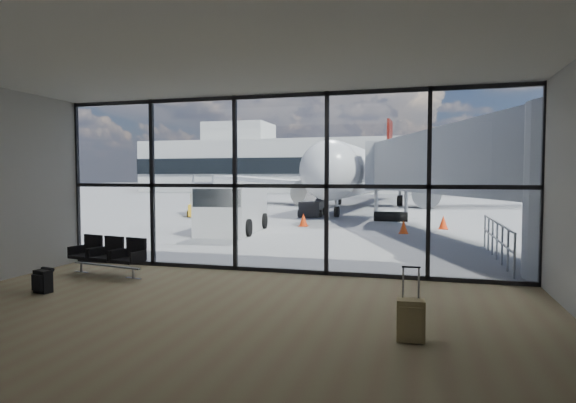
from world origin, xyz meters
The scene contains 22 objects.
ground centered at (0.00, 40.00, 0.00)m, with size 220.00×220.00×0.00m, color slate.
lounge_shell centered at (0.00, -4.80, 2.65)m, with size 12.02×8.01×4.51m.
glass_curtain_wall centered at (0.00, 0.00, 2.25)m, with size 12.10×0.12×4.50m.
jet_bridge centered at (4.90, 7.07, 2.76)m, with size 8.00×16.50×4.33m.
apron_railing centered at (5.60, 3.50, 0.72)m, with size 0.06×5.46×1.11m.
far_terminal centered at (-0.59, 61.97, 4.21)m, with size 80.00×12.20×11.00m.
tree_0 centered at (-45.00, 72.00, 4.63)m, with size 4.95×4.95×7.12m.
tree_1 centered at (-39.00, 72.00, 5.25)m, with size 5.61×5.61×8.07m.
tree_2 centered at (-33.00, 72.00, 5.88)m, with size 6.27×6.27×9.03m.
tree_3 centered at (-27.00, 72.00, 4.63)m, with size 4.95×4.95×7.12m.
tree_4 centered at (-21.00, 72.00, 5.25)m, with size 5.61×5.61×8.07m.
tree_5 centered at (-15.00, 72.00, 5.88)m, with size 6.27×6.27×9.03m.
seating_row centered at (-4.01, -1.34, 0.52)m, with size 2.12×0.95×0.94m.
backpack centered at (-4.18, -3.37, 0.26)m, with size 0.39×0.38×0.53m.
suitcase centered at (3.30, -4.41, 0.33)m, with size 0.42×0.32×1.11m.
airliner centered at (-0.74, 30.17, 2.72)m, with size 29.97×34.73×8.94m.
service_van centered at (-4.48, 7.93, 1.06)m, with size 2.72×4.94×2.06m.
belt_loader centered at (-3.01, 17.37, 0.54)m, with size 1.57×3.55×1.60m.
mobile_stairs centered at (-9.64, 15.69, 0.50)m, with size 2.32×3.22×2.07m.
traffic_cone_a centered at (2.75, 9.43, 0.27)m, with size 0.40×0.40×0.57m.
traffic_cone_b centered at (-2.07, 11.20, 0.30)m, with size 0.45×0.45×0.64m.
traffic_cone_c centered at (4.47, 11.72, 0.30)m, with size 0.44×0.44×0.62m.
Camera 1 is at (3.40, -11.59, 2.44)m, focal length 30.00 mm.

